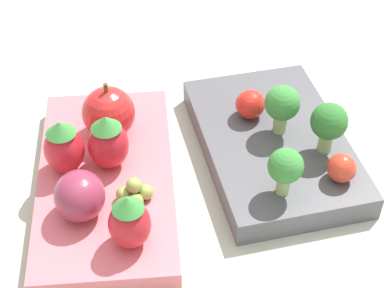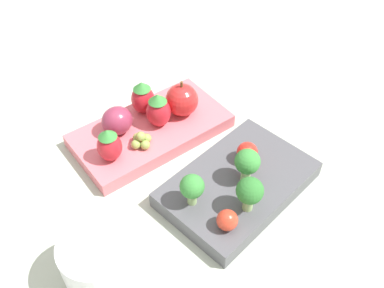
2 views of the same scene
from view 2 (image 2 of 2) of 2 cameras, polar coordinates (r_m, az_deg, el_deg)
name	(u,v)px [view 2 (image 2 of 2)]	position (r m, az deg, el deg)	size (l,w,h in m)	color
ground_plane	(190,161)	(0.58, -0.21, -2.22)	(4.00, 4.00, 0.00)	#ADB7A3
bento_box_savoury	(238,184)	(0.54, 6.16, -5.36)	(0.20, 0.14, 0.02)	#4C4C51
bento_box_fruit	(151,131)	(0.61, -5.45, 1.79)	(0.22, 0.12, 0.02)	#DB6670
broccoli_floret_0	(247,163)	(0.51, 7.39, -2.47)	(0.03, 0.03, 0.05)	#93B770
broccoli_floret_1	(250,192)	(0.48, 7.70, -6.32)	(0.03, 0.03, 0.05)	#93B770
broccoli_floret_2	(192,187)	(0.48, 0.01, -5.80)	(0.03, 0.03, 0.04)	#93B770
cherry_tomato_0	(227,220)	(0.48, 4.72, -10.08)	(0.02, 0.02, 0.02)	red
cherry_tomato_1	(247,152)	(0.54, 7.37, -1.11)	(0.03, 0.03, 0.03)	red
apple	(182,100)	(0.61, -1.35, 5.90)	(0.05, 0.05, 0.06)	red
strawberry_0	(109,145)	(0.55, -10.98, -0.12)	(0.03, 0.03, 0.05)	red
strawberry_1	(155,112)	(0.59, -4.90, 4.31)	(0.03, 0.03, 0.05)	red
strawberry_2	(145,96)	(0.61, -6.27, 6.33)	(0.03, 0.03, 0.05)	red
plum	(117,121)	(0.59, -9.96, 3.09)	(0.04, 0.04, 0.04)	#892D47
grape_cluster	(141,140)	(0.57, -6.79, 0.49)	(0.03, 0.03, 0.02)	#8EA84C
drinking_cup	(100,262)	(0.46, -12.20, -15.11)	(0.08, 0.08, 0.06)	white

